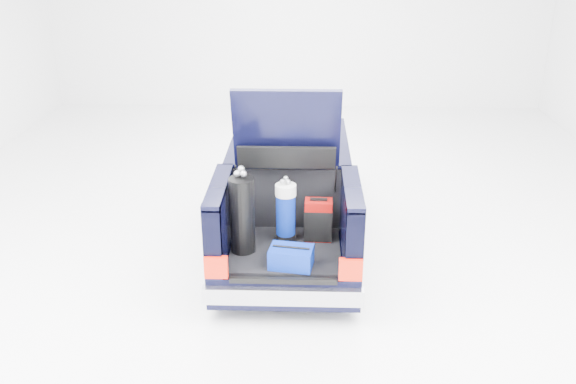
{
  "coord_description": "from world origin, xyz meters",
  "views": [
    {
      "loc": [
        0.24,
        -7.93,
        4.15
      ],
      "look_at": [
        0.0,
        -0.5,
        0.91
      ],
      "focal_mm": 38.0,
      "sensor_mm": 36.0,
      "label": 1
    }
  ],
  "objects_px": {
    "black_golf_bag": "(242,215)",
    "blue_duffel": "(291,257)",
    "blue_golf_bag": "(286,212)",
    "car": "(289,190)",
    "red_suitcase": "(318,220)"
  },
  "relations": [
    {
      "from": "red_suitcase",
      "to": "black_golf_bag",
      "type": "distance_m",
      "value": 0.98
    },
    {
      "from": "black_golf_bag",
      "to": "blue_duffel",
      "type": "xyz_separation_m",
      "value": [
        0.58,
        -0.34,
        -0.36
      ]
    },
    {
      "from": "red_suitcase",
      "to": "blue_golf_bag",
      "type": "distance_m",
      "value": 0.42
    },
    {
      "from": "red_suitcase",
      "to": "blue_duffel",
      "type": "relative_size",
      "value": 1.04
    },
    {
      "from": "car",
      "to": "black_golf_bag",
      "type": "xyz_separation_m",
      "value": [
        -0.5,
        -1.66,
        0.4
      ]
    },
    {
      "from": "blue_duffel",
      "to": "blue_golf_bag",
      "type": "bearing_deg",
      "value": 106.84
    },
    {
      "from": "black_golf_bag",
      "to": "car",
      "type": "bearing_deg",
      "value": 68.26
    },
    {
      "from": "black_golf_bag",
      "to": "blue_duffel",
      "type": "relative_size",
      "value": 1.99
    },
    {
      "from": "car",
      "to": "blue_duffel",
      "type": "xyz_separation_m",
      "value": [
        0.08,
        -2.01,
        0.04
      ]
    },
    {
      "from": "car",
      "to": "blue_golf_bag",
      "type": "xyz_separation_m",
      "value": [
        -0.0,
        -1.39,
        0.31
      ]
    },
    {
      "from": "blue_golf_bag",
      "to": "blue_duffel",
      "type": "height_order",
      "value": "blue_golf_bag"
    },
    {
      "from": "black_golf_bag",
      "to": "blue_golf_bag",
      "type": "distance_m",
      "value": 0.58
    },
    {
      "from": "black_golf_bag",
      "to": "red_suitcase",
      "type": "bearing_deg",
      "value": 15.05
    },
    {
      "from": "car",
      "to": "blue_golf_bag",
      "type": "distance_m",
      "value": 1.42
    },
    {
      "from": "black_golf_bag",
      "to": "blue_golf_bag",
      "type": "bearing_deg",
      "value": 24.12
    }
  ]
}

